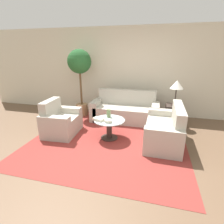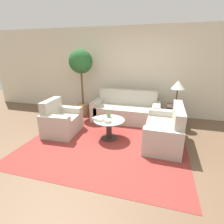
{
  "view_description": "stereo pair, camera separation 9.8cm",
  "coord_description": "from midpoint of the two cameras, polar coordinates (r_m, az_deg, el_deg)",
  "views": [
    {
      "loc": [
        0.91,
        -2.75,
        1.86
      ],
      "look_at": [
        -0.05,
        0.98,
        0.55
      ],
      "focal_mm": 28.0,
      "sensor_mm": 36.0,
      "label": 1
    },
    {
      "loc": [
        1.0,
        -2.73,
        1.86
      ],
      "look_at": [
        -0.05,
        0.98,
        0.55
      ],
      "focal_mm": 28.0,
      "sensor_mm": 36.0,
      "label": 2
    }
  ],
  "objects": [
    {
      "name": "vase",
      "position": [
        4.0,
        -1.8,
        -0.42
      ],
      "size": [
        0.09,
        0.09,
        0.18
      ],
      "color": "#6B7A4C",
      "rests_on": "coffee_table"
    },
    {
      "name": "rug",
      "position": [
        4.06,
        -1.58,
        -8.43
      ],
      "size": [
        3.34,
        3.28,
        0.01
      ],
      "color": "maroon",
      "rests_on": "ground_plane"
    },
    {
      "name": "bowl",
      "position": [
        3.72,
        -1.99,
        -2.96
      ],
      "size": [
        0.16,
        0.16,
        0.06
      ],
      "color": "beige",
      "rests_on": "coffee_table"
    },
    {
      "name": "loveseat",
      "position": [
        3.92,
        16.62,
        -5.82
      ],
      "size": [
        0.75,
        1.37,
        0.84
      ],
      "rotation": [
        0.0,
        0.0,
        -1.59
      ],
      "color": "#B2AD9E",
      "rests_on": "ground_plane"
    },
    {
      "name": "side_table",
      "position": [
        4.88,
        18.82,
        -1.09
      ],
      "size": [
        0.42,
        0.42,
        0.57
      ],
      "color": "#332823",
      "rests_on": "ground_plane"
    },
    {
      "name": "wall_back",
      "position": [
        5.51,
        4.41,
        12.91
      ],
      "size": [
        10.0,
        0.06,
        2.6
      ],
      "color": "beige",
      "rests_on": "ground_plane"
    },
    {
      "name": "coffee_table",
      "position": [
        3.94,
        -1.62,
        -4.7
      ],
      "size": [
        0.69,
        0.69,
        0.45
      ],
      "color": "#332823",
      "rests_on": "ground_plane"
    },
    {
      "name": "potted_plant",
      "position": [
        5.31,
        -11.03,
        13.99
      ],
      "size": [
        0.69,
        0.69,
        1.97
      ],
      "color": "#93704C",
      "rests_on": "ground_plane"
    },
    {
      "name": "book_stack",
      "position": [
        3.83,
        -5.13,
        -2.36
      ],
      "size": [
        0.27,
        0.22,
        0.06
      ],
      "rotation": [
        0.0,
        0.0,
        -0.35
      ],
      "color": "beige",
      "rests_on": "coffee_table"
    },
    {
      "name": "table_lamp",
      "position": [
        4.68,
        19.85,
        8.15
      ],
      "size": [
        0.33,
        0.33,
        0.64
      ],
      "color": "#332823",
      "rests_on": "side_table"
    },
    {
      "name": "armchair",
      "position": [
        4.38,
        -17.25,
        -3.26
      ],
      "size": [
        0.75,
        0.94,
        0.82
      ],
      "rotation": [
        0.0,
        0.0,
        1.63
      ],
      "color": "#B2AD9E",
      "rests_on": "ground_plane"
    },
    {
      "name": "ground_plane",
      "position": [
        3.45,
        -4.2,
        -13.94
      ],
      "size": [
        14.0,
        14.0,
        0.0
      ],
      "primitive_type": "plane",
      "color": "brown"
    },
    {
      "name": "sofa_main",
      "position": [
        5.02,
        3.78,
        0.43
      ],
      "size": [
        1.87,
        0.76,
        0.85
      ],
      "color": "#B2AD9E",
      "rests_on": "ground_plane"
    }
  ]
}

